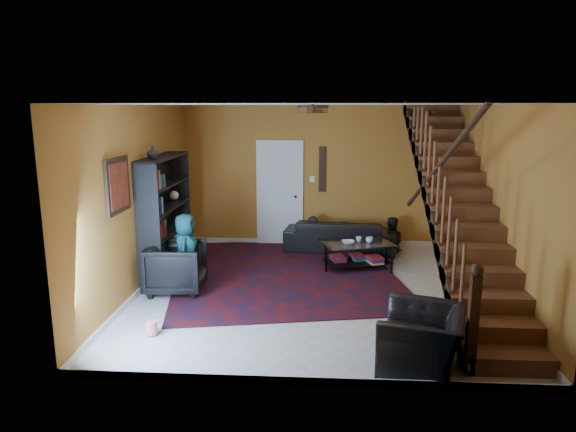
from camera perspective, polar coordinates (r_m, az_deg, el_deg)
name	(u,v)px	position (r m, az deg, el deg)	size (l,w,h in m)	color
floor	(312,291)	(7.96, 2.66, -8.31)	(5.50, 5.50, 0.00)	beige
room	(239,261)	(9.32, -5.44, -4.97)	(5.50, 5.50, 5.50)	#B36727
staircase	(459,203)	(7.85, 18.44, 1.38)	(0.95, 5.02, 3.18)	brown
bookshelf	(166,219)	(8.63, -13.37, -0.35)	(0.35, 1.80, 2.00)	black
door	(280,195)	(10.37, -0.91, 2.36)	(0.82, 0.05, 2.05)	silver
framed_picture	(118,185)	(7.16, -18.39, 3.25)	(0.04, 0.74, 0.74)	maroon
wall_hanging	(322,169)	(10.27, 3.84, 5.20)	(0.14, 0.03, 0.90)	black
ceiling_fixture	(313,109)	(6.67, 2.78, 11.79)	(0.40, 0.40, 0.10)	#3F2814
rug	(284,272)	(8.78, -0.41, -6.27)	(3.61, 4.13, 0.02)	#460C0D
sofa	(340,235)	(10.08, 5.83, -2.13)	(2.13, 0.83, 0.62)	black
armchair_left	(177,268)	(7.99, -12.27, -5.63)	(0.82, 0.84, 0.76)	black
armchair_right	(422,339)	(5.87, 14.66, -13.05)	(0.98, 0.85, 0.63)	black
person_adult_a	(312,244)	(10.17, 2.72, -3.09)	(0.41, 0.27, 1.13)	black
person_adult_b	(390,245)	(10.26, 11.30, -3.19)	(0.55, 0.43, 1.13)	black
person_child	(186,251)	(8.08, -11.29, -3.85)	(0.57, 0.37, 1.18)	#174E57
coffee_table	(358,254)	(9.05, 7.75, -4.19)	(1.33, 1.04, 0.45)	black
cup_a	(369,240)	(9.07, 9.04, -2.64)	(0.12, 0.12, 0.10)	#999999
cup_b	(359,240)	(9.06, 7.85, -2.61)	(0.11, 0.11, 0.10)	#999999
bowl	(348,242)	(8.95, 6.69, -2.91)	(0.22, 0.22, 0.05)	#999999
vase	(153,153)	(8.00, -14.80, 6.82)	(0.18, 0.18, 0.19)	#999999
popcorn_bucket	(152,328)	(6.68, -14.92, -11.91)	(0.14, 0.14, 0.16)	red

